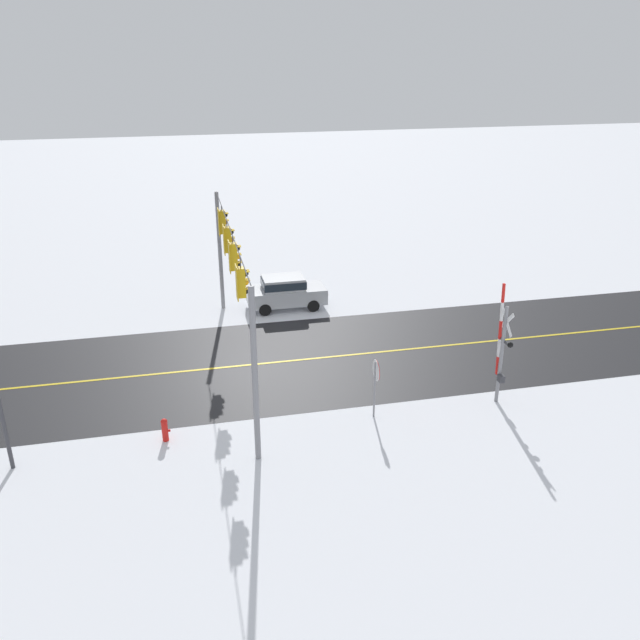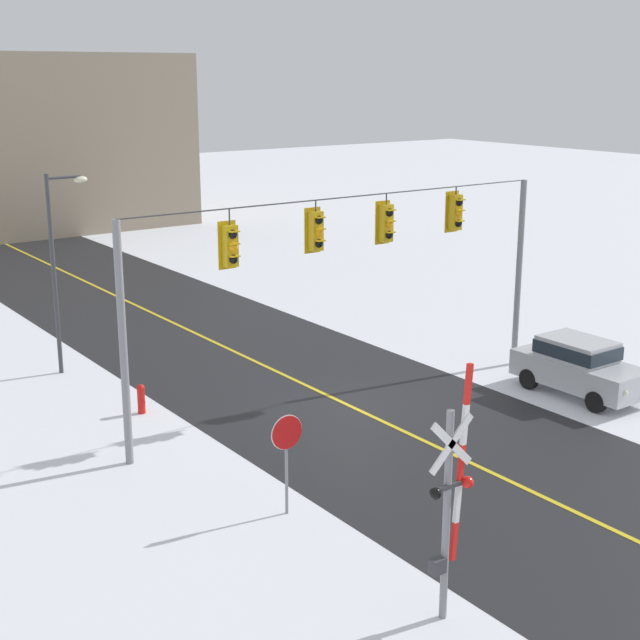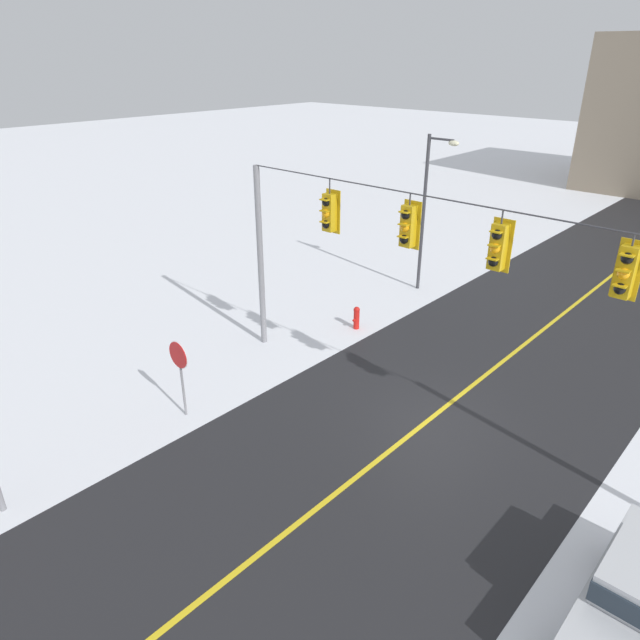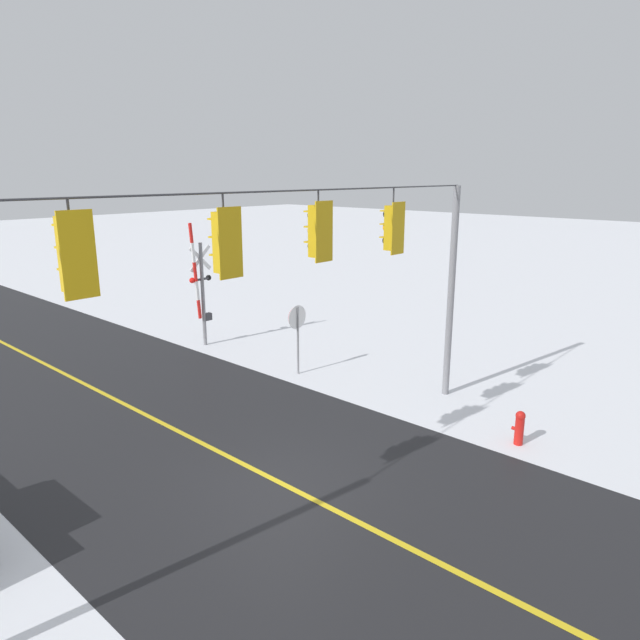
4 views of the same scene
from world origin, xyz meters
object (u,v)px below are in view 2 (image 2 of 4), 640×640
(stop_sign, at_px, (287,442))
(parked_car_silver, at_px, (579,365))
(railroad_crossing, at_px, (449,502))
(fire_hydrant, at_px, (141,398))
(streetlamp_near, at_px, (59,255))

(stop_sign, height_order, parked_car_silver, stop_sign)
(stop_sign, relative_size, railroad_crossing, 0.49)
(stop_sign, bearing_deg, fire_hydrant, 89.68)
(stop_sign, height_order, railroad_crossing, railroad_crossing)
(parked_car_silver, bearing_deg, stop_sign, -173.21)
(stop_sign, bearing_deg, railroad_crossing, -89.04)
(railroad_crossing, bearing_deg, stop_sign, 90.96)
(railroad_crossing, distance_m, fire_hydrant, 12.82)
(parked_car_silver, relative_size, streetlamp_near, 0.65)
(parked_car_silver, xyz_separation_m, fire_hydrant, (-11.54, 6.29, -0.49))
(fire_hydrant, bearing_deg, streetlamp_near, 93.98)
(stop_sign, xyz_separation_m, parked_car_silver, (11.58, 1.38, -0.76))
(railroad_crossing, distance_m, parked_car_silver, 13.23)
(parked_car_silver, bearing_deg, streetlamp_near, 136.58)
(railroad_crossing, xyz_separation_m, parked_car_silver, (11.50, 6.40, -1.34))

